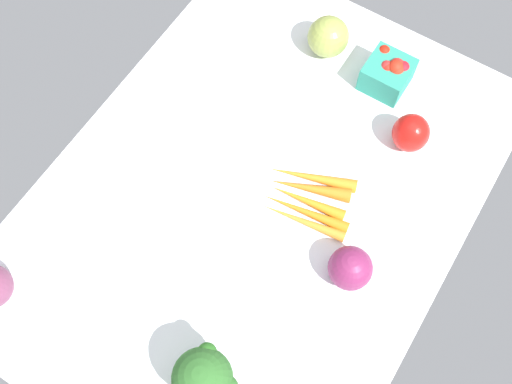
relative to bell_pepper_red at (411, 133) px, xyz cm
name	(u,v)px	position (x,y,z in cm)	size (l,w,h in cm)	color
tablecloth	(256,198)	(-26.07, 19.36, -5.08)	(104.00, 76.00, 2.00)	white
bell_pepper_red	(411,133)	(0.00, 0.00, 0.00)	(7.29, 7.29, 8.16)	red
carrot_bunch	(309,197)	(-21.22, 10.42, -2.82)	(14.91, 19.68, 2.85)	orange
broccoli_head	(204,380)	(-60.27, 7.48, 3.76)	(10.28, 10.97, 12.90)	#96C284
red_onion_center	(350,268)	(-30.44, -3.16, -0.06)	(8.05, 8.05, 8.05)	#812655
berry_basket	(389,73)	(10.50, 10.18, -0.21)	(9.02, 9.02, 7.80)	teal
heirloom_tomato_green	(328,37)	(11.42, 25.02, 0.31)	(8.78, 8.78, 8.78)	#94A349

